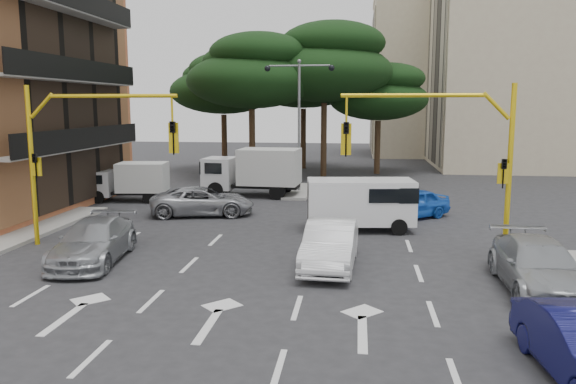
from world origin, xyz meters
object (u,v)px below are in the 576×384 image
object	(u,v)px
car_white_hatch	(330,245)
car_silver_cross_a	(203,201)
street_lamp_center	(299,102)
box_truck_b	(253,172)
box_truck_a	(129,182)
van_white	(360,205)
car_blue_compact	(410,204)
car_silver_parked	(538,266)
signal_mast_right	(456,147)
signal_mast_left	(76,143)
car_silver_wagon	(94,241)

from	to	relation	value
car_white_hatch	car_silver_cross_a	xyz separation A→B (m)	(-6.54, 7.98, -0.07)
street_lamp_center	box_truck_b	world-z (taller)	street_lamp_center
street_lamp_center	box_truck_a	xyz separation A→B (m)	(-9.00, -4.25, -4.36)
van_white	car_blue_compact	bearing A→B (deg)	132.91
car_blue_compact	van_white	size ratio (longest dim) A/B	0.91
box_truck_b	car_silver_parked	bearing A→B (deg)	-140.45
street_lamp_center	van_white	bearing A→B (deg)	-69.89
signal_mast_right	box_truck_b	size ratio (longest dim) A/B	1.06
signal_mast_left	car_white_hatch	distance (m)	10.12
car_silver_wagon	box_truck_a	distance (m)	12.30
car_silver_parked	car_white_hatch	bearing A→B (deg)	164.99
signal_mast_right	signal_mast_left	size ratio (longest dim) A/B	1.00
signal_mast_right	car_silver_cross_a	xyz separation A→B (m)	(-10.67, 6.36, -3.20)
car_silver_wagon	van_white	size ratio (longest dim) A/B	1.10
car_blue_compact	signal_mast_left	bearing A→B (deg)	-100.85
car_white_hatch	box_truck_b	xyz separation A→B (m)	(-5.21, 13.95, 0.63)
box_truck_a	car_white_hatch	bearing A→B (deg)	-141.17
signal_mast_left	box_truck_b	distance (m)	13.28
car_silver_cross_a	signal_mast_left	bearing A→B (deg)	143.40
signal_mast_left	car_silver_cross_a	world-z (taller)	signal_mast_left
car_silver_cross_a	car_silver_parked	bearing A→B (deg)	-139.29
street_lamp_center	car_silver_cross_a	size ratio (longest dim) A/B	1.58
car_silver_wagon	car_silver_cross_a	world-z (taller)	car_silver_wagon
signal_mast_right	signal_mast_left	xyz separation A→B (m)	(-13.61, 0.00, 0.00)
car_silver_cross_a	van_white	xyz separation A→B (m)	(7.52, -2.35, 0.43)
signal_mast_right	car_silver_wagon	bearing A→B (deg)	-170.77
car_silver_parked	box_truck_b	size ratio (longest dim) A/B	0.89
signal_mast_right	signal_mast_left	bearing A→B (deg)	180.00
car_silver_cross_a	car_silver_parked	world-z (taller)	car_silver_parked
car_white_hatch	car_silver_parked	size ratio (longest dim) A/B	0.91
street_lamp_center	box_truck_b	distance (m)	5.06
signal_mast_right	box_truck_b	distance (m)	15.67
signal_mast_right	car_silver_wagon	size ratio (longest dim) A/B	1.24
signal_mast_right	car_white_hatch	distance (m)	5.43
street_lamp_center	car_silver_wagon	bearing A→B (deg)	-108.43
car_silver_parked	van_white	size ratio (longest dim) A/B	1.13
signal_mast_right	car_white_hatch	world-z (taller)	signal_mast_right
car_white_hatch	car_blue_compact	xyz separation A→B (m)	(3.32, 8.42, -0.07)
car_silver_wagon	car_silver_cross_a	bearing A→B (deg)	73.20
street_lamp_center	car_white_hatch	world-z (taller)	street_lamp_center
car_blue_compact	car_silver_wagon	size ratio (longest dim) A/B	0.83
car_silver_wagon	car_white_hatch	bearing A→B (deg)	-4.31
car_white_hatch	street_lamp_center	bearing A→B (deg)	102.44
signal_mast_left	car_white_hatch	bearing A→B (deg)	-9.68
street_lamp_center	car_silver_cross_a	xyz separation A→B (m)	(-3.86, -7.65, -4.75)
car_silver_parked	box_truck_b	world-z (taller)	box_truck_b
car_blue_compact	van_white	world-z (taller)	van_white
signal_mast_right	van_white	xyz separation A→B (m)	(-3.14, 4.01, -2.78)
box_truck_a	box_truck_b	bearing A→B (deg)	-75.23
car_blue_compact	car_silver_parked	distance (m)	10.44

